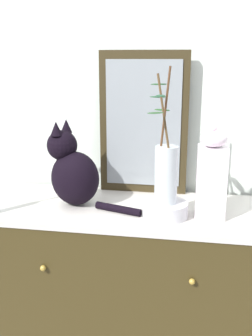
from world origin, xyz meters
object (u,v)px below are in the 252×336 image
object	(u,v)px
mirror_leaning	(143,124)
bowl_porcelain	(165,209)
sideboard	(126,292)
jar_lidded_porcelain	(211,176)
cat_sitting	(73,172)
vase_glass_clear	(166,171)

from	to	relation	value
mirror_leaning	bowl_porcelain	bearing A→B (deg)	-66.41
sideboard	mirror_leaning	xyz separation A→B (m)	(0.05, 0.23, 0.77)
bowl_porcelain	jar_lidded_porcelain	world-z (taller)	jar_lidded_porcelain
sideboard	cat_sitting	bearing A→B (deg)	-179.68
bowl_porcelain	vase_glass_clear	xyz separation A→B (m)	(-0.00, 0.00, 0.17)
mirror_leaning	bowl_porcelain	world-z (taller)	mirror_leaning
sideboard	mirror_leaning	size ratio (longest dim) A/B	2.02
cat_sitting	bowl_porcelain	distance (m)	0.44
mirror_leaning	vase_glass_clear	bearing A→B (deg)	-66.65
jar_lidded_porcelain	bowl_porcelain	bearing A→B (deg)	-168.20
sideboard	vase_glass_clear	world-z (taller)	vase_glass_clear
cat_sitting	vase_glass_clear	size ratio (longest dim) A/B	0.82
mirror_leaning	bowl_porcelain	distance (m)	0.45
jar_lidded_porcelain	mirror_leaning	bearing A→B (deg)	139.85
cat_sitting	bowl_porcelain	xyz separation A→B (m)	(0.42, -0.08, -0.12)
cat_sitting	jar_lidded_porcelain	xyz separation A→B (m)	(0.60, -0.04, 0.02)
mirror_leaning	cat_sitting	size ratio (longest dim) A/B	1.50
vase_glass_clear	cat_sitting	bearing A→B (deg)	169.45
sideboard	bowl_porcelain	size ratio (longest dim) A/B	7.22
sideboard	vase_glass_clear	bearing A→B (deg)	-24.02
sideboard	mirror_leaning	bearing A→B (deg)	78.52
bowl_porcelain	vase_glass_clear	distance (m)	0.17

